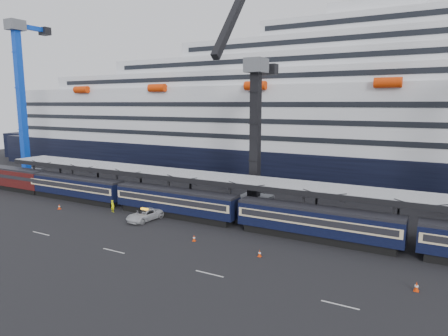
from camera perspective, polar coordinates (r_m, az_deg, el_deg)
The scene contains 12 objects.
ground at distance 37.68m, azimuth 20.75°, elevation -16.01°, with size 260.00×260.00×0.00m, color black.
train at distance 46.86m, azimuth 17.06°, elevation -7.92°, with size 133.05×3.00×4.05m.
canopy at distance 49.30m, azimuth 23.51°, elevation -3.78°, with size 130.00×6.25×5.53m.
cruise_ship at distance 80.23m, azimuth 25.38°, elevation 5.95°, with size 214.09×28.84×34.00m.
crane_blue at distance 92.03m, azimuth -27.31°, elevation 9.80°, with size 4.50×19.91×52.01m.
crane_dark_near at distance 58.01m, azimuth 4.33°, elevation 5.48°, with size 4.50×17.75×35.08m.
pickup_truck at distance 55.41m, azimuth -11.26°, elevation -6.58°, with size 2.53×5.49×1.53m, color #B6B9BE.
worker at distance 60.61m, azimuth -15.63°, elevation -5.25°, with size 0.65×0.43×1.79m, color #E9F00C.
traffic_cone_a at distance 64.90m, azimuth -22.47°, elevation -5.12°, with size 0.40×0.40×0.80m.
traffic_cone_b at distance 46.71m, azimuth -4.31°, elevation -9.94°, with size 0.38×0.38×0.76m.
traffic_cone_c at distance 42.33m, azimuth 5.11°, elevation -12.03°, with size 0.37×0.37×0.75m.
traffic_cone_d at distance 38.69m, azimuth 25.80°, elevation -14.98°, with size 0.43×0.43×0.86m.
Camera 1 is at (4.19, -34.00, 15.69)m, focal length 32.00 mm.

